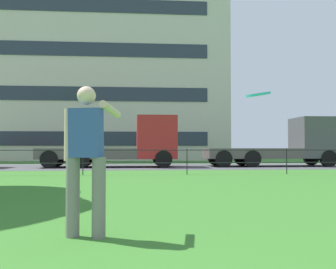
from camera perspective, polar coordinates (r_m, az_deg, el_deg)
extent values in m
cube|color=#4C4C51|center=(21.61, -4.75, -4.69)|extent=(80.00, 7.22, 0.01)
cylinder|color=black|center=(15.28, -12.33, -3.93)|extent=(0.04, 0.04, 1.00)
cylinder|color=black|center=(15.28, 2.79, -3.98)|extent=(0.04, 0.04, 1.00)
cylinder|color=black|center=(16.29, 16.96, -3.77)|extent=(0.04, 0.04, 1.00)
cylinder|color=black|center=(15.15, -4.77, -4.18)|extent=(28.08, 0.03, 0.03)
cylinder|color=black|center=(15.14, -4.76, -2.29)|extent=(28.08, 0.03, 0.03)
cylinder|color=slate|center=(4.77, -13.76, -8.84)|extent=(0.16, 0.16, 0.94)
cylinder|color=slate|center=(4.66, -10.09, -9.03)|extent=(0.16, 0.16, 0.94)
cube|color=#334C99|center=(4.68, -11.88, 0.28)|extent=(0.41, 0.33, 0.58)
sphere|color=beige|center=(4.72, -11.84, 5.59)|extent=(0.22, 0.22, 0.22)
cylinder|color=beige|center=(4.92, -8.38, 3.62)|extent=(0.24, 0.63, 0.17)
cylinder|color=beige|center=(4.77, -14.41, -0.02)|extent=(0.09, 0.09, 0.62)
cylinder|color=#2DB2C6|center=(4.42, 13.05, 5.72)|extent=(0.36, 0.36, 0.07)
cube|color=#B22323|center=(21.26, -1.74, -0.43)|extent=(2.13, 2.33, 2.30)
cube|color=#283342|center=(21.35, 0.65, 0.49)|extent=(0.14, 1.84, 0.87)
cube|color=#56514C|center=(21.33, -11.59, -2.74)|extent=(5.23, 2.37, 0.56)
cylinder|color=black|center=(22.34, -1.11, -3.46)|extent=(0.90, 0.31, 0.90)
cylinder|color=black|center=(20.23, -0.66, -3.62)|extent=(0.90, 0.31, 0.90)
cylinder|color=black|center=(22.42, -11.97, -3.41)|extent=(0.90, 0.31, 0.90)
cylinder|color=black|center=(20.32, -12.64, -3.56)|extent=(0.90, 0.31, 0.90)
cylinder|color=black|center=(22.65, -15.90, -3.36)|extent=(0.90, 0.31, 0.90)
cylinder|color=black|center=(20.57, -16.97, -3.50)|extent=(0.90, 0.31, 0.90)
cube|color=#4C4C51|center=(23.72, 20.54, -0.47)|extent=(2.10, 2.30, 2.30)
cube|color=#283342|center=(24.13, 22.44, 0.35)|extent=(0.12, 1.84, 0.87)
cube|color=#56514C|center=(22.41, 12.08, -2.69)|extent=(5.20, 2.30, 0.56)
cylinder|color=black|center=(24.82, 20.19, -3.19)|extent=(0.90, 0.30, 0.90)
cylinder|color=black|center=(22.91, 22.41, -3.27)|extent=(0.90, 0.30, 0.90)
cylinder|color=black|center=(23.36, 10.72, -3.36)|extent=(0.90, 0.30, 0.90)
cylinder|color=black|center=(21.33, 12.23, -3.49)|extent=(0.90, 0.30, 0.90)
cylinder|color=black|center=(23.00, 6.97, -3.40)|extent=(0.90, 0.30, 0.90)
cylinder|color=black|center=(20.93, 8.13, -3.54)|extent=(0.90, 0.30, 0.90)
cube|color=beige|center=(36.81, -11.64, 7.41)|extent=(24.05, 10.84, 13.99)
cube|color=gray|center=(38.63, -11.56, 18.00)|extent=(24.29, 11.08, 0.40)
cube|color=#283342|center=(30.93, -12.93, -0.58)|extent=(20.20, 0.06, 1.10)
cube|color=#283342|center=(31.21, -12.88, 5.85)|extent=(20.20, 0.06, 1.10)
cube|color=#283342|center=(31.87, -12.83, 12.10)|extent=(20.20, 0.06, 1.10)
cube|color=#283342|center=(32.89, -12.78, 18.02)|extent=(20.20, 0.06, 1.10)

